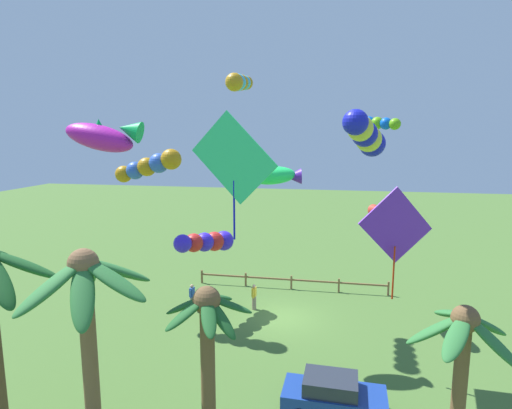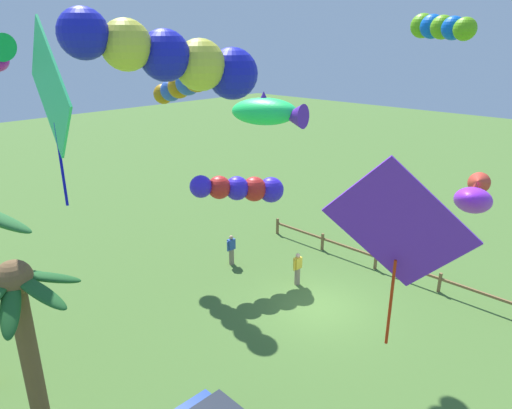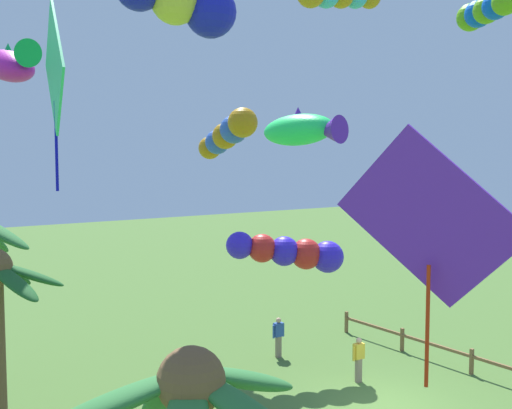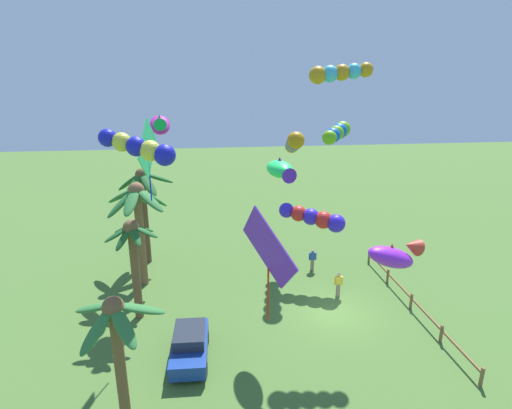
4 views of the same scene
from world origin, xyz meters
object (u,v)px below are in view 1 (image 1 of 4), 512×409
Objects in this scene: parked_car_0 at (333,395)px; kite_fish_3 at (274,175)px; kite_diamond_8 at (234,160)px; palm_tree_3 at (86,301)px; spectator_0 at (254,297)px; palm_tree_2 at (462,353)px; kite_diamond_4 at (396,228)px; kite_fish_9 at (381,217)px; palm_tree_0 at (207,337)px; kite_fish_6 at (104,136)px; spectator_1 at (192,297)px; kite_tube_7 at (207,242)px; kite_tube_0 at (150,166)px; kite_tube_1 at (240,82)px; kite_tube_2 at (366,135)px; kite_tube_5 at (375,123)px.

kite_fish_3 is (3.05, -4.91, 7.92)m from parked_car_0.
kite_diamond_8 reaches higher than kite_fish_3.
palm_tree_3 is 4.41× the size of spectator_0.
kite_diamond_4 is at bearing -78.06° from palm_tree_2.
kite_fish_3 reaches higher than kite_fish_9.
kite_diamond_8 is 12.58m from kite_fish_9.
kite_fish_6 reaches higher than palm_tree_0.
kite_fish_9 is (-10.94, -0.42, 5.28)m from spectator_1.
kite_tube_7 is (-1.13, 0.34, 3.59)m from spectator_1.
kite_tube_0 is 1.16× the size of kite_tube_1.
palm_tree_0 is at bearing 18.33° from kite_tube_2.
kite_tube_1 reaches higher than kite_tube_2.
palm_tree_0 reaches higher than spectator_0.
kite_fish_6 is (4.02, -1.46, 6.27)m from palm_tree_0.
spectator_0 is 9.98m from kite_tube_0.
parked_car_0 is 1.30× the size of kite_tube_2.
kite_tube_2 reaches higher than kite_fish_3.
parked_car_0 is 10.27m from spectator_0.
kite_diamond_8 is at bearing 3.94° from kite_tube_2.
kite_fish_9 reaches higher than palm_tree_2.
palm_tree_3 is 5.55m from kite_fish_6.
spectator_1 is (8.56, -8.37, 0.06)m from parked_car_0.
palm_tree_2 is 13.34m from kite_fish_6.
kite_fish_9 is at bearing -118.72° from kite_diamond_8.
palm_tree_2 is 1.58× the size of kite_tube_1.
palm_tree_3 is 1.67× the size of kite_diamond_8.
spectator_1 is 14.65m from kite_tube_5.
kite_fish_3 is 5.45m from kite_tube_5.
kite_diamond_8 is (-4.03, 9.78, 5.38)m from kite_tube_7.
kite_tube_7 is at bearing -24.81° from kite_diamond_4.
kite_fish_3 is (-1.78, 4.15, 7.86)m from spectator_0.
kite_fish_6 reaches higher than kite_tube_0.
palm_tree_0 is 9.45m from kite_diamond_4.
kite_fish_3 is (-2.47, 3.61, -4.78)m from kite_tube_1.
palm_tree_2 is at bearing 103.42° from kite_tube_5.
kite_tube_1 is 6.47m from kite_fish_3.
kite_tube_1 is (-4.91, -1.32, 4.59)m from kite_tube_0.
spectator_0 is (4.83, -9.06, 0.06)m from parked_car_0.
spectator_1 is 14.47m from kite_diamond_8.
kite_tube_5 reaches higher than kite_diamond_4.
spectator_1 is at bearing -86.87° from kite_fish_6.
palm_tree_3 is 14.76m from kite_tube_5.
spectator_1 is 10.20m from kite_fish_3.
palm_tree_3 is 11.37m from kite_tube_0.
palm_tree_3 is at bearing 87.36° from kite_tube_7.
kite_fish_3 is at bearing 144.58° from kite_tube_7.
spectator_1 is 13.00m from kite_tube_1.
kite_tube_7 is (9.06, -1.76, -6.74)m from kite_tube_5.
kite_tube_0 reaches higher than kite_diamond_4.
kite_fish_6 is 1.00× the size of kite_fish_9.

